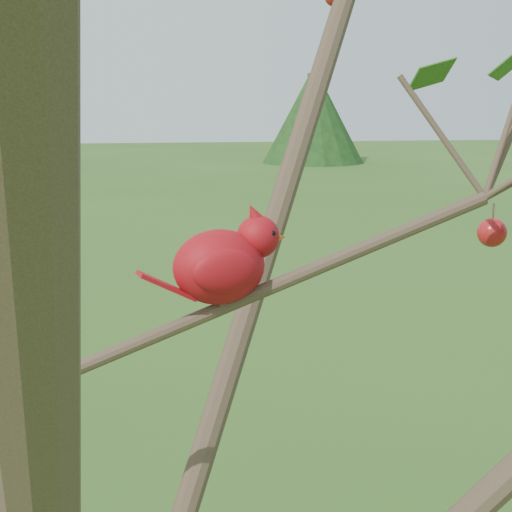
{
  "coord_description": "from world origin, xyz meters",
  "views": [
    {
      "loc": [
        0.12,
        -0.87,
        2.32
      ],
      "look_at": [
        0.27,
        0.09,
        2.13
      ],
      "focal_mm": 55.0,
      "sensor_mm": 36.0,
      "label": 1
    }
  ],
  "objects": [
    {
      "name": "crabapple_tree",
      "position": [
        0.03,
        -0.02,
        2.12
      ],
      "size": [
        2.35,
        2.05,
        2.95
      ],
      "color": "#3D2E21",
      "rests_on": "ground"
    },
    {
      "name": "cardinal",
      "position": [
        0.22,
        0.08,
        2.12
      ],
      "size": [
        0.2,
        0.12,
        0.14
      ],
      "rotation": [
        0.0,
        0.0,
        0.24
      ],
      "color": "#A10D18",
      "rests_on": "ground"
    },
    {
      "name": "distant_trees",
      "position": [
        0.01,
        24.0,
        1.47
      ],
      "size": [
        41.98,
        10.15,
        3.39
      ],
      "color": "#3D2E21",
      "rests_on": "ground"
    }
  ]
}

